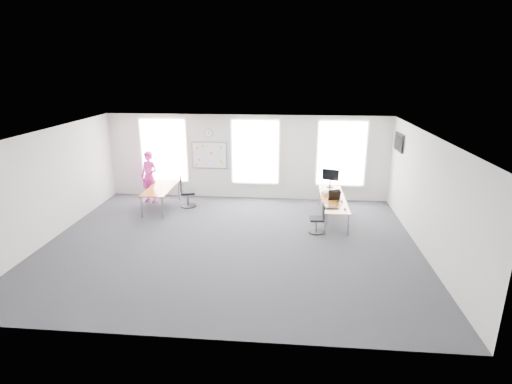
# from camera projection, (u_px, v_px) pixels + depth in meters

# --- Properties ---
(floor) EXTENTS (10.00, 10.00, 0.00)m
(floor) POSITION_uv_depth(u_px,v_px,m) (231.00, 243.00, 10.85)
(floor) COLOR #25252B
(floor) RESTS_ON ground
(ceiling) EXTENTS (10.00, 10.00, 0.00)m
(ceiling) POSITION_uv_depth(u_px,v_px,m) (229.00, 133.00, 9.94)
(ceiling) COLOR white
(ceiling) RESTS_ON ground
(wall_back) EXTENTS (10.00, 0.00, 10.00)m
(wall_back) POSITION_uv_depth(u_px,v_px,m) (247.00, 157.00, 14.19)
(wall_back) COLOR silver
(wall_back) RESTS_ON ground
(wall_front) EXTENTS (10.00, 0.00, 10.00)m
(wall_front) POSITION_uv_depth(u_px,v_px,m) (193.00, 262.00, 6.60)
(wall_front) COLOR silver
(wall_front) RESTS_ON ground
(wall_left) EXTENTS (0.00, 10.00, 10.00)m
(wall_left) POSITION_uv_depth(u_px,v_px,m) (48.00, 186.00, 10.82)
(wall_left) COLOR silver
(wall_left) RESTS_ON ground
(wall_right) EXTENTS (0.00, 10.00, 10.00)m
(wall_right) POSITION_uv_depth(u_px,v_px,m) (428.00, 196.00, 9.97)
(wall_right) COLOR silver
(wall_right) RESTS_ON ground
(window_left) EXTENTS (1.60, 0.06, 2.20)m
(window_left) POSITION_uv_depth(u_px,v_px,m) (164.00, 150.00, 14.36)
(window_left) COLOR white
(window_left) RESTS_ON wall_back
(window_mid) EXTENTS (1.60, 0.06, 2.20)m
(window_mid) POSITION_uv_depth(u_px,v_px,m) (255.00, 152.00, 14.08)
(window_mid) COLOR white
(window_mid) RESTS_ON wall_back
(window_right) EXTENTS (1.60, 0.06, 2.20)m
(window_right) POSITION_uv_depth(u_px,v_px,m) (341.00, 154.00, 13.82)
(window_right) COLOR white
(window_right) RESTS_ON wall_back
(desk_right) EXTENTS (0.74, 2.77, 0.67)m
(desk_right) POSITION_uv_depth(u_px,v_px,m) (333.00, 200.00, 12.42)
(desk_right) COLOR #B14413
(desk_right) RESTS_ON ground
(desk_left) EXTENTS (0.80, 2.00, 0.73)m
(desk_left) POSITION_uv_depth(u_px,v_px,m) (161.00, 189.00, 13.35)
(desk_left) COLOR #B14413
(desk_left) RESTS_ON ground
(chair_right) EXTENTS (0.46, 0.46, 0.86)m
(chair_right) POSITION_uv_depth(u_px,v_px,m) (319.00, 220.00, 11.44)
(chair_right) COLOR black
(chair_right) RESTS_ON ground
(chair_left) EXTENTS (0.58, 0.57, 1.03)m
(chair_left) POSITION_uv_depth(u_px,v_px,m) (186.00, 194.00, 13.57)
(chair_left) COLOR black
(chair_left) RESTS_ON ground
(person) EXTENTS (0.77, 0.64, 1.81)m
(person) POSITION_uv_depth(u_px,v_px,m) (149.00, 177.00, 13.92)
(person) COLOR #EE2AA4
(person) RESTS_ON ground
(whiteboard) EXTENTS (1.20, 0.03, 0.90)m
(whiteboard) POSITION_uv_depth(u_px,v_px,m) (209.00, 155.00, 14.27)
(whiteboard) COLOR white
(whiteboard) RESTS_ON wall_back
(wall_clock) EXTENTS (0.30, 0.04, 0.30)m
(wall_clock) POSITION_uv_depth(u_px,v_px,m) (209.00, 133.00, 14.02)
(wall_clock) COLOR gray
(wall_clock) RESTS_ON wall_back
(tv) EXTENTS (0.06, 0.90, 0.55)m
(tv) POSITION_uv_depth(u_px,v_px,m) (399.00, 142.00, 12.58)
(tv) COLOR black
(tv) RESTS_ON wall_right
(keyboard) EXTENTS (0.45, 0.20, 0.02)m
(keyboard) POSITION_uv_depth(u_px,v_px,m) (331.00, 208.00, 11.51)
(keyboard) COLOR black
(keyboard) RESTS_ON desk_right
(mouse) EXTENTS (0.08, 0.12, 0.04)m
(mouse) POSITION_uv_depth(u_px,v_px,m) (345.00, 209.00, 11.41)
(mouse) COLOR black
(mouse) RESTS_ON desk_right
(lens_cap) EXTENTS (0.07, 0.07, 0.01)m
(lens_cap) POSITION_uv_depth(u_px,v_px,m) (337.00, 206.00, 11.73)
(lens_cap) COLOR black
(lens_cap) RESTS_ON desk_right
(headphones) EXTENTS (0.17, 0.09, 0.10)m
(headphones) POSITION_uv_depth(u_px,v_px,m) (340.00, 201.00, 11.97)
(headphones) COLOR black
(headphones) RESTS_ON desk_right
(laptop_sleeve) EXTENTS (0.39, 0.30, 0.31)m
(laptop_sleeve) POSITION_uv_depth(u_px,v_px,m) (335.00, 195.00, 12.20)
(laptop_sleeve) COLOR black
(laptop_sleeve) RESTS_ON desk_right
(paper_stack) EXTENTS (0.41, 0.36, 0.12)m
(paper_stack) POSITION_uv_depth(u_px,v_px,m) (328.00, 193.00, 12.69)
(paper_stack) COLOR beige
(paper_stack) RESTS_ON desk_right
(monitor) EXTENTS (0.55, 0.24, 0.63)m
(monitor) POSITION_uv_depth(u_px,v_px,m) (331.00, 177.00, 13.40)
(monitor) COLOR black
(monitor) RESTS_ON desk_right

